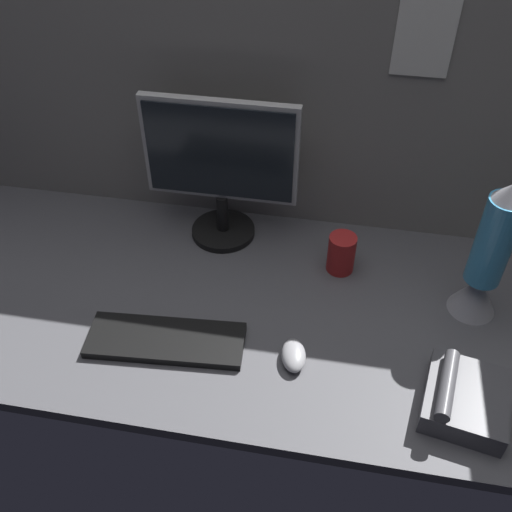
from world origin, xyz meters
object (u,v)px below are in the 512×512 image
Objects in this scene: desk_phone at (464,399)px; mug_red_plastic at (341,253)px; keyboard at (166,340)px; mouse at (294,355)px; monitor at (221,165)px; lava_lamp at (487,262)px.

mug_red_plastic is at bearing 126.59° from desk_phone.
keyboard is 3.39× the size of mug_red_plastic.
mouse is at bearing -104.13° from mug_red_plastic.
monitor is 70.25cm from lava_lamp.
mug_red_plastic is 48.47cm from desk_phone.
lava_lamp reaches higher than desk_phone.
monitor is at bearing 142.43° from desk_phone.
monitor is 4.31× the size of mouse.
lava_lamp is 33.05cm from desk_phone.
keyboard is (-4.57, -42.58, -21.85)cm from monitor.
desk_phone is (62.89, -48.39, -19.66)cm from monitor.
monitor reaches higher than keyboard.
desk_phone reaches higher than keyboard.
keyboard is 67.74cm from desk_phone.
mug_red_plastic is at bearing -15.62° from monitor.
desk_phone is at bearing -98.69° from lava_lamp.
mug_red_plastic is (8.23, 32.71, 3.76)cm from mouse.
desk_phone is (67.46, -5.81, 2.19)cm from keyboard.
keyboard is at bearing -161.36° from lava_lamp.
mouse is 37.63cm from desk_phone.
mug_red_plastic is 36.17cm from lava_lamp.
desk_phone is (-4.60, -30.11, -12.82)cm from lava_lamp.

